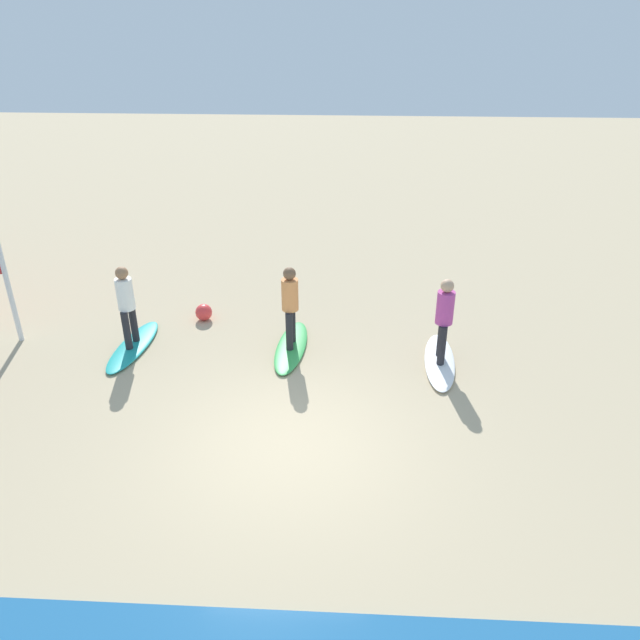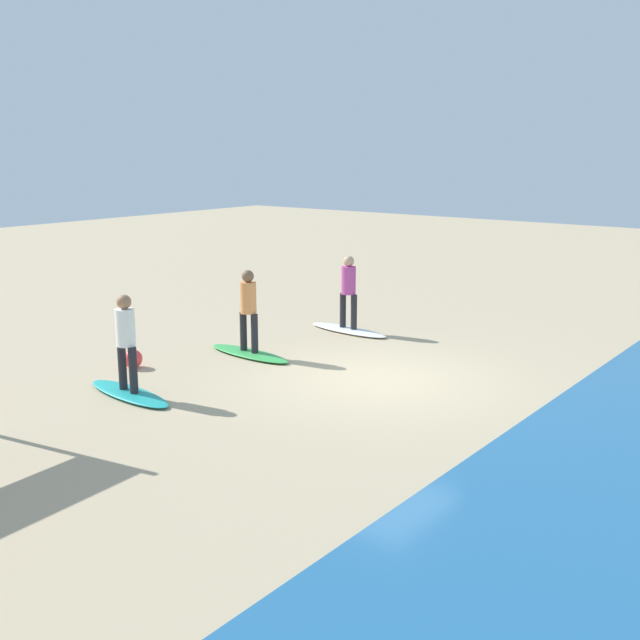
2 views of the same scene
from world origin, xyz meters
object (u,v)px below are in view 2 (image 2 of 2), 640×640
object	(u,v)px
surfboard_white	(348,330)
surfboard_green	(249,353)
surfer_teal	(126,336)
beach_ball	(133,359)
surfer_green	(248,305)
surfer_white	(349,287)
surfboard_teal	(129,393)

from	to	relation	value
surfboard_white	surfboard_green	size ratio (longest dim) A/B	1.00
surfboard_white	surfer_teal	distance (m)	6.05
surfboard_white	beach_ball	world-z (taller)	beach_ball
surfer_teal	surfboard_green	bearing A→B (deg)	-177.57
beach_ball	surfboard_white	bearing A→B (deg)	162.22
surfboard_green	surfer_teal	bearing A→B (deg)	-83.64
surfboard_white	surfer_green	xyz separation A→B (m)	(2.85, -0.40, 0.99)
surfer_teal	beach_ball	xyz separation A→B (m)	(-1.13, -1.28, -0.86)
surfer_teal	surfboard_white	bearing A→B (deg)	177.44
surfboard_white	surfer_white	world-z (taller)	surfer_white
surfboard_white	surfer_green	bearing A→B (deg)	-93.74
surfboard_white	surfer_white	xyz separation A→B (m)	(0.00, 0.00, 0.99)
surfer_white	surfer_green	bearing A→B (deg)	-7.98
surfboard_green	surfboard_teal	distance (m)	3.11
surfboard_teal	surfer_teal	distance (m)	0.99
surfboard_white	surfboard_green	bearing A→B (deg)	-93.74
surfboard_teal	beach_ball	distance (m)	1.72
surfer_white	surfer_green	size ratio (longest dim) A/B	1.00
beach_ball	surfboard_teal	bearing A→B (deg)	48.51
surfer_green	surfer_teal	world-z (taller)	same
surfer_teal	surfboard_teal	bearing A→B (deg)	0.00
surfboard_green	surfer_green	distance (m)	0.99
surfboard_white	surfboard_green	world-z (taller)	same
beach_ball	surfboard_green	bearing A→B (deg)	149.85
surfer_white	surfboard_green	xyz separation A→B (m)	(2.85, -0.40, -0.99)
surfer_white	surfer_teal	distance (m)	5.97
surfboard_white	beach_ball	bearing A→B (deg)	-103.54
surfer_teal	beach_ball	bearing A→B (deg)	-131.49
surfer_teal	beach_ball	size ratio (longest dim) A/B	4.60
surfboard_green	surfer_teal	size ratio (longest dim) A/B	1.28
surfboard_white	surfboard_teal	size ratio (longest dim) A/B	1.00
surfer_white	surfer_teal	xyz separation A→B (m)	(5.96, -0.27, 0.00)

